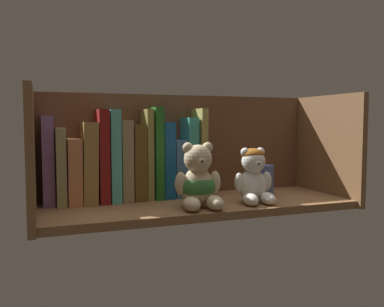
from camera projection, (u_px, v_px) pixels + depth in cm
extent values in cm
cube|color=brown|center=(199.00, 206.00, 106.55)|extent=(79.24, 27.39, 2.00)
cube|color=brown|center=(181.00, 148.00, 118.84)|extent=(81.64, 1.20, 30.55)
cube|color=brown|center=(31.00, 156.00, 91.42)|extent=(1.60, 29.79, 30.55)
cube|color=brown|center=(327.00, 148.00, 119.55)|extent=(1.60, 29.79, 30.55)
cube|color=#89619C|center=(48.00, 160.00, 102.77)|extent=(2.88, 10.55, 22.32)
cube|color=tan|center=(60.00, 166.00, 103.90)|extent=(2.46, 13.69, 19.37)
cube|color=#CD7D50|center=(73.00, 171.00, 105.12)|extent=(3.48, 14.55, 16.64)
cube|color=#A27A3E|center=(88.00, 162.00, 106.28)|extent=(4.01, 13.95, 20.86)
cube|color=maroon|center=(101.00, 156.00, 107.33)|extent=(2.51, 13.93, 24.04)
cube|color=#53B8AC|center=(112.00, 155.00, 108.34)|extent=(2.62, 13.44, 23.97)
cube|color=#99805B|center=(124.00, 160.00, 109.51)|extent=(2.92, 12.17, 21.32)
cube|color=brown|center=(136.00, 162.00, 110.74)|extent=(3.23, 11.77, 20.06)
cube|color=olive|center=(146.00, 154.00, 111.56)|extent=(1.78, 10.34, 24.24)
cube|color=#236A22|center=(155.00, 153.00, 112.36)|extent=(2.27, 11.59, 24.77)
cube|color=#15548F|center=(165.00, 160.00, 113.54)|extent=(3.01, 10.49, 20.75)
cube|color=teal|center=(177.00, 168.00, 114.97)|extent=(3.49, 9.62, 15.74)
cube|color=teal|center=(189.00, 157.00, 115.95)|extent=(3.04, 9.31, 22.09)
cube|color=#A5964A|center=(198.00, 152.00, 116.79)|extent=(1.94, 11.54, 24.59)
ellipsoid|color=beige|center=(197.00, 187.00, 99.84)|extent=(8.21, 7.54, 9.66)
sphere|color=beige|center=(198.00, 159.00, 98.84)|extent=(6.87, 6.87, 6.87)
sphere|color=beige|center=(188.00, 148.00, 98.48)|extent=(2.58, 2.58, 2.58)
sphere|color=beige|center=(207.00, 147.00, 99.74)|extent=(2.58, 2.58, 2.58)
sphere|color=beige|center=(201.00, 161.00, 96.53)|extent=(2.58, 2.58, 2.58)
sphere|color=black|center=(202.00, 161.00, 95.66)|extent=(0.90, 0.90, 0.90)
ellipsoid|color=beige|center=(192.00, 204.00, 94.96)|extent=(4.43, 6.76, 3.44)
ellipsoid|color=beige|center=(214.00, 203.00, 96.36)|extent=(4.43, 6.76, 3.44)
ellipsoid|color=beige|center=(181.00, 183.00, 98.15)|extent=(3.03, 3.03, 5.58)
ellipsoid|color=beige|center=(215.00, 182.00, 100.43)|extent=(3.03, 3.03, 5.58)
ellipsoid|color=#357534|center=(197.00, 186.00, 99.82)|extent=(8.89, 8.21, 6.76)
ellipsoid|color=white|center=(252.00, 186.00, 106.00)|extent=(7.35, 6.75, 8.65)
sphere|color=white|center=(253.00, 161.00, 105.11)|extent=(6.15, 6.15, 6.15)
sphere|color=white|center=(245.00, 152.00, 104.73)|extent=(2.31, 2.31, 2.31)
sphere|color=white|center=(260.00, 152.00, 105.96)|extent=(2.31, 2.31, 2.31)
sphere|color=white|center=(257.00, 164.00, 103.06)|extent=(2.31, 2.31, 2.31)
sphere|color=black|center=(258.00, 164.00, 102.28)|extent=(0.81, 0.81, 0.81)
ellipsoid|color=white|center=(251.00, 199.00, 101.60)|extent=(3.82, 5.98, 3.08)
ellipsoid|color=white|center=(268.00, 198.00, 102.97)|extent=(3.82, 5.98, 3.08)
ellipsoid|color=white|center=(239.00, 182.00, 104.39)|extent=(2.65, 2.65, 5.00)
ellipsoid|color=white|center=(267.00, 181.00, 106.63)|extent=(2.65, 2.65, 5.00)
ellipsoid|color=#985518|center=(253.00, 155.00, 105.40)|extent=(5.84, 5.84, 3.38)
cylinder|color=#4C5B99|center=(264.00, 180.00, 115.55)|extent=(5.69, 5.69, 8.66)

